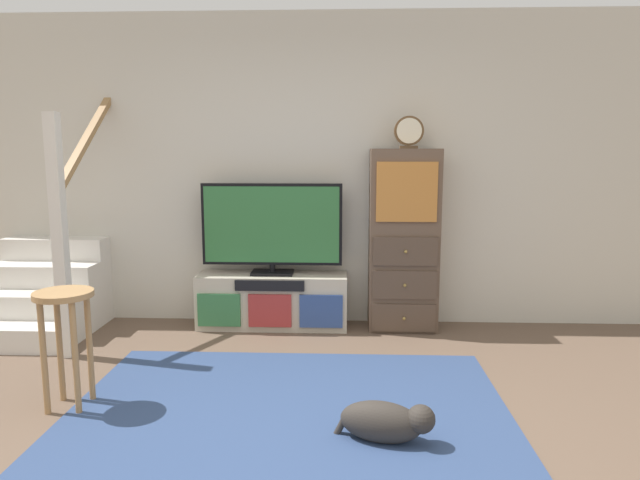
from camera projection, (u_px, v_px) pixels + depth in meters
The scene contains 10 objects.
ground_plane at pixel (278, 461), 2.85m from camera, with size 20.00×20.00×0.00m, color brown.
back_wall at pixel (308, 171), 5.07m from camera, with size 6.40×0.12×2.70m, color beige.
area_rug at pixel (290, 407), 3.44m from camera, with size 2.60×1.80×0.01m, color navy.
media_console at pixel (273, 301), 4.99m from camera, with size 1.30×0.38×0.47m.
television at pixel (272, 226), 4.91m from camera, with size 1.21×0.22×0.79m.
side_cabinet at pixel (403, 241), 4.87m from camera, with size 0.58×0.38×1.54m.
desk_clock at pixel (409, 132), 4.71m from camera, with size 0.24×0.08×0.27m.
staircase at pixel (55, 283), 5.06m from camera, with size 1.00×1.36×2.20m.
bar_stool_near at pixel (65, 322), 3.37m from camera, with size 0.34×0.34×0.72m.
dog at pixel (386, 421), 3.01m from camera, with size 0.53×0.30×0.23m.
Camera 1 is at (0.32, -2.63, 1.53)m, focal length 32.12 mm.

